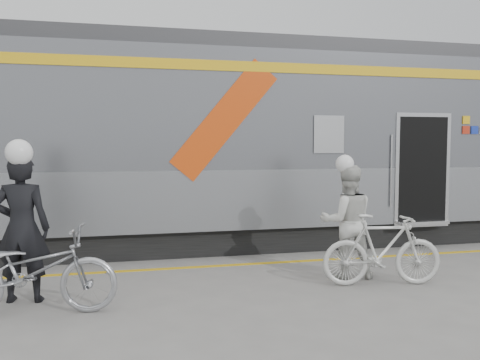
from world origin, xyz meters
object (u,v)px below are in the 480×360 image
object	(u,v)px
bicycle_left	(32,271)
man	(22,228)
woman	(347,221)
bicycle_right	(382,250)

from	to	relation	value
bicycle_left	man	bearing A→B (deg)	27.42
man	woman	bearing A→B (deg)	-170.82
bicycle_left	woman	size ratio (longest dim) A/B	1.17
man	bicycle_left	distance (m)	0.73
man	woman	distance (m)	4.67
woman	bicycle_left	bearing A→B (deg)	18.23
man	woman	size ratio (longest dim) A/B	1.11
man	woman	world-z (taller)	man
bicycle_left	bicycle_right	world-z (taller)	bicycle_left
bicycle_right	man	bearing A→B (deg)	94.73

